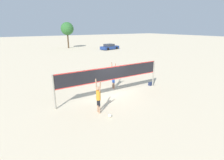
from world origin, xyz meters
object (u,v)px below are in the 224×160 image
at_px(volleyball_net, 112,75).
at_px(parked_car_near, 110,47).
at_px(gear_bag, 151,84).
at_px(player_blocker, 113,75).
at_px(tree_left_cluster, 67,29).
at_px(player_spiker, 98,96).
at_px(volleyball, 110,116).

height_order(volleyball_net, parked_car_near, volleyball_net).
xyz_separation_m(gear_bag, parked_car_near, (10.76, 25.03, 0.45)).
relative_size(player_blocker, tree_left_cluster, 0.36).
xyz_separation_m(player_blocker, tree_left_cluster, (6.75, 31.95, 3.53)).
relative_size(player_spiker, tree_left_cluster, 0.34).
bearing_deg(parked_car_near, volleyball, -133.59).
xyz_separation_m(player_spiker, gear_bag, (6.71, 2.22, -1.01)).
height_order(volleyball, parked_car_near, parked_car_near).
height_order(volleyball, tree_left_cluster, tree_left_cluster).
distance_m(volleyball, gear_bag, 7.14).
bearing_deg(gear_bag, parked_car_near, 66.74).
distance_m(volleyball, tree_left_cluster, 37.83).
xyz_separation_m(player_spiker, parked_car_near, (17.46, 27.25, -0.56)).
height_order(volleyball, gear_bag, gear_bag).
distance_m(volleyball_net, volleyball, 3.82).
relative_size(player_blocker, parked_car_near, 0.46).
relative_size(volleyball_net, player_spiker, 4.12).
height_order(player_spiker, tree_left_cluster, tree_left_cluster).
bearing_deg(volleyball_net, tree_left_cluster, 76.85).
height_order(player_blocker, parked_car_near, player_blocker).
distance_m(volleyball_net, tree_left_cluster, 34.41).
bearing_deg(player_spiker, volleyball, -162.71).
bearing_deg(player_spiker, volleyball_net, -48.58).
bearing_deg(volleyball_net, gear_bag, 3.03).
relative_size(volleyball, gear_bag, 0.50).
bearing_deg(parked_car_near, player_blocker, -132.91).
xyz_separation_m(volleyball, gear_bag, (6.43, 3.12, 0.03)).
distance_m(player_blocker, parked_car_near, 27.74).
distance_m(player_spiker, volleyball, 1.40).
xyz_separation_m(volleyball_net, gear_bag, (4.45, 0.24, -1.53)).
xyz_separation_m(player_spiker, player_blocker, (3.30, 3.42, 0.07)).
distance_m(player_blocker, volleyball, 5.38).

